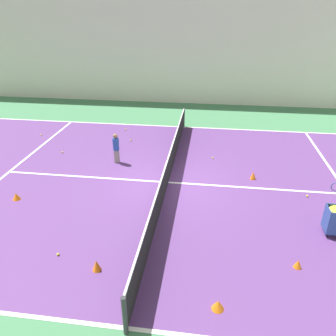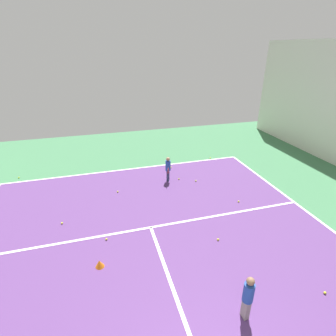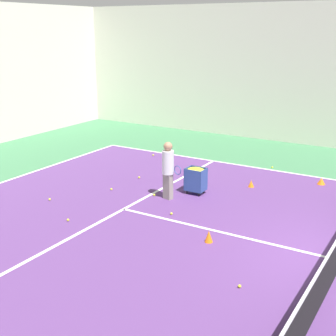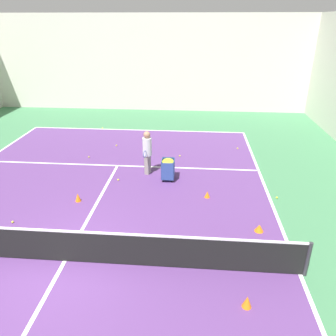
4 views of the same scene
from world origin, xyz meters
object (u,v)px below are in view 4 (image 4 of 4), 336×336
tennis_net (62,245)px  ball_cart (168,166)px  coach_at_net (147,150)px  training_cone_0 (78,197)px

tennis_net → ball_cart: tennis_net is taller
coach_at_net → training_cone_0: (-2.08, -2.41, -0.88)m
tennis_net → coach_at_net: (1.41, 5.45, 0.53)m
coach_at_net → ball_cart: coach_at_net is taller
tennis_net → training_cone_0: tennis_net is taller
coach_at_net → training_cone_0: bearing=-25.9°
coach_at_net → training_cone_0: size_ratio=6.09×
coach_at_net → tennis_net: bearing=0.4°
training_cone_0 → ball_cart: bearing=33.1°
coach_at_net → training_cone_0: coach_at_net is taller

